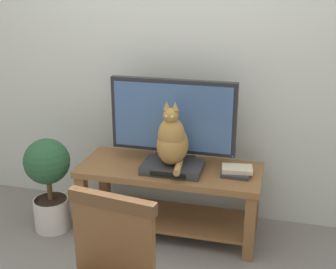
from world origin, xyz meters
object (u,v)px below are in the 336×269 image
Objects in this scene: book_stack at (236,171)px; potted_plant at (49,178)px; cat at (172,141)px; media_box at (172,167)px; tv_stand at (170,188)px; tv at (173,119)px.

book_stack is 1.33m from potted_plant.
media_box is at bearing 94.62° from cat.
media_box reaches higher than tv_stand.
cat reaches higher than book_stack.
cat is at bearing -77.30° from tv.
book_stack is (0.46, -0.01, 0.19)m from tv_stand.
book_stack is (0.43, 0.06, -0.20)m from cat.
book_stack is (0.46, -0.09, -0.30)m from tv.
cat is at bearing -64.27° from tv_stand.
tv reaches higher than book_stack.
book_stack is at bearing -0.97° from tv_stand.
cat is at bearing 6.64° from potted_plant.
tv_stand is 5.85× the size of book_stack.
potted_plant is (-0.85, -0.17, 0.05)m from tv_stand.
cat is (0.00, -0.01, 0.20)m from media_box.
media_box is 0.20m from cat.
book_stack is at bearing -11.01° from tv.
tv is at bearing 103.46° from media_box.
book_stack is (0.43, 0.05, -0.00)m from media_box.
cat is (0.03, -0.15, -0.10)m from tv.
potted_plant is at bearing -172.48° from media_box.
cat is 0.95m from potted_plant.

